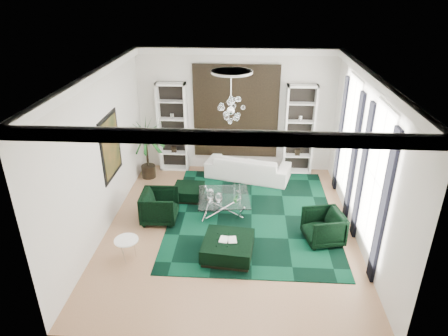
# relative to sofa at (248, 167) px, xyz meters

# --- Properties ---
(floor) EXTENTS (6.00, 7.00, 0.02)m
(floor) POSITION_rel_sofa_xyz_m (-0.41, -2.79, -0.38)
(floor) COLOR #A37956
(floor) RESTS_ON ground
(ceiling) EXTENTS (6.00, 7.00, 0.02)m
(ceiling) POSITION_rel_sofa_xyz_m (-0.41, -2.79, 3.44)
(ceiling) COLOR white
(ceiling) RESTS_ON ground
(wall_back) EXTENTS (6.00, 0.02, 3.80)m
(wall_back) POSITION_rel_sofa_xyz_m (-0.41, 0.72, 1.53)
(wall_back) COLOR silver
(wall_back) RESTS_ON ground
(wall_front) EXTENTS (6.00, 0.02, 3.80)m
(wall_front) POSITION_rel_sofa_xyz_m (-0.41, -6.30, 1.53)
(wall_front) COLOR silver
(wall_front) RESTS_ON ground
(wall_left) EXTENTS (0.02, 7.00, 3.80)m
(wall_left) POSITION_rel_sofa_xyz_m (-3.42, -2.79, 1.53)
(wall_left) COLOR silver
(wall_left) RESTS_ON ground
(wall_right) EXTENTS (0.02, 7.00, 3.80)m
(wall_right) POSITION_rel_sofa_xyz_m (2.60, -2.79, 1.53)
(wall_right) COLOR silver
(wall_right) RESTS_ON ground
(crown_molding) EXTENTS (6.00, 7.00, 0.18)m
(crown_molding) POSITION_rel_sofa_xyz_m (-0.41, -2.79, 3.33)
(crown_molding) COLOR white
(crown_molding) RESTS_ON ceiling
(ceiling_medallion) EXTENTS (0.90, 0.90, 0.05)m
(ceiling_medallion) POSITION_rel_sofa_xyz_m (-0.41, -2.49, 3.40)
(ceiling_medallion) COLOR white
(ceiling_medallion) RESTS_ON ceiling
(tapestry) EXTENTS (2.50, 0.06, 2.80)m
(tapestry) POSITION_rel_sofa_xyz_m (-0.41, 0.67, 1.53)
(tapestry) COLOR black
(tapestry) RESTS_ON wall_back
(shelving_left) EXTENTS (0.90, 0.38, 2.80)m
(shelving_left) POSITION_rel_sofa_xyz_m (-2.36, 0.52, 1.03)
(shelving_left) COLOR white
(shelving_left) RESTS_ON floor
(shelving_right) EXTENTS (0.90, 0.38, 2.80)m
(shelving_right) POSITION_rel_sofa_xyz_m (1.54, 0.52, 1.03)
(shelving_right) COLOR white
(shelving_right) RESTS_ON floor
(painting) EXTENTS (0.04, 1.30, 1.60)m
(painting) POSITION_rel_sofa_xyz_m (-3.38, -2.19, 1.48)
(painting) COLOR black
(painting) RESTS_ON wall_left
(window_near) EXTENTS (0.03, 1.10, 2.90)m
(window_near) POSITION_rel_sofa_xyz_m (2.58, -3.69, 1.53)
(window_near) COLOR white
(window_near) RESTS_ON wall_right
(curtain_near_a) EXTENTS (0.07, 0.30, 3.25)m
(curtain_near_a) POSITION_rel_sofa_xyz_m (2.54, -4.47, 1.28)
(curtain_near_a) COLOR black
(curtain_near_a) RESTS_ON floor
(curtain_near_b) EXTENTS (0.07, 0.30, 3.25)m
(curtain_near_b) POSITION_rel_sofa_xyz_m (2.54, -2.91, 1.28)
(curtain_near_b) COLOR black
(curtain_near_b) RESTS_ON floor
(window_far) EXTENTS (0.03, 1.10, 2.90)m
(window_far) POSITION_rel_sofa_xyz_m (2.58, -1.29, 1.53)
(window_far) COLOR white
(window_far) RESTS_ON wall_right
(curtain_far_a) EXTENTS (0.07, 0.30, 3.25)m
(curtain_far_a) POSITION_rel_sofa_xyz_m (2.54, -2.07, 1.28)
(curtain_far_a) COLOR black
(curtain_far_a) RESTS_ON floor
(curtain_far_b) EXTENTS (0.07, 0.30, 3.25)m
(curtain_far_b) POSITION_rel_sofa_xyz_m (2.54, -0.51, 1.28)
(curtain_far_b) COLOR black
(curtain_far_b) RESTS_ON floor
(rug) EXTENTS (4.20, 5.00, 0.02)m
(rug) POSITION_rel_sofa_xyz_m (0.12, -2.17, -0.36)
(rug) COLOR black
(rug) RESTS_ON floor
(sofa) EXTENTS (2.68, 1.58, 0.73)m
(sofa) POSITION_rel_sofa_xyz_m (0.00, 0.00, 0.00)
(sofa) COLOR silver
(sofa) RESTS_ON floor
(armchair_left) EXTENTS (0.91, 0.89, 0.81)m
(armchair_left) POSITION_rel_sofa_xyz_m (-2.20, -2.56, 0.04)
(armchair_left) COLOR black
(armchair_left) RESTS_ON floor
(armchair_right) EXTENTS (1.00, 0.98, 0.77)m
(armchair_right) POSITION_rel_sofa_xyz_m (1.77, -3.21, 0.02)
(armchair_right) COLOR black
(armchair_right) RESTS_ON floor
(coffee_table) EXTENTS (1.43, 1.43, 0.45)m
(coffee_table) POSITION_rel_sofa_xyz_m (-0.61, -2.04, -0.14)
(coffee_table) COLOR white
(coffee_table) RESTS_ON floor
(ottoman_side) EXTENTS (0.85, 0.85, 0.36)m
(ottoman_side) POSITION_rel_sofa_xyz_m (-1.64, -1.39, -0.19)
(ottoman_side) COLOR black
(ottoman_side) RESTS_ON floor
(ottoman_front) EXTENTS (1.18, 1.18, 0.43)m
(ottoman_front) POSITION_rel_sofa_xyz_m (-0.40, -3.91, -0.15)
(ottoman_front) COLOR black
(ottoman_front) RESTS_ON floor
(book) EXTENTS (0.38, 0.26, 0.03)m
(book) POSITION_rel_sofa_xyz_m (-0.40, -3.91, 0.08)
(book) COLOR white
(book) RESTS_ON ottoman_front
(side_table) EXTENTS (0.61, 0.61, 0.50)m
(side_table) POSITION_rel_sofa_xyz_m (-2.58, -4.15, -0.12)
(side_table) COLOR white
(side_table) RESTS_ON floor
(palm) EXTENTS (1.58, 1.58, 2.34)m
(palm) POSITION_rel_sofa_xyz_m (-3.06, -0.15, 0.80)
(palm) COLOR #19541D
(palm) RESTS_ON floor
(chandelier) EXTENTS (0.93, 0.93, 0.69)m
(chandelier) POSITION_rel_sofa_xyz_m (-0.44, -2.30, 2.48)
(chandelier) COLOR white
(chandelier) RESTS_ON ceiling
(table_plant) EXTENTS (0.16, 0.15, 0.24)m
(table_plant) POSITION_rel_sofa_xyz_m (-0.29, -2.31, 0.20)
(table_plant) COLOR #19541D
(table_plant) RESTS_ON coffee_table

